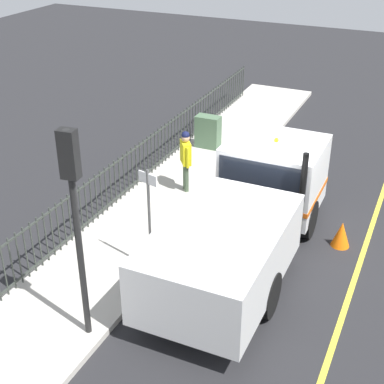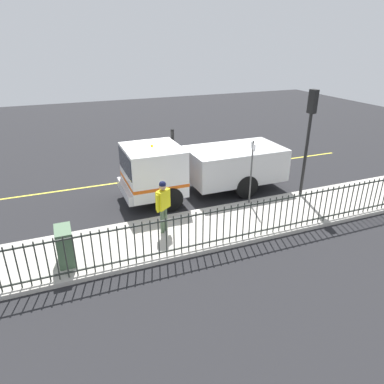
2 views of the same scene
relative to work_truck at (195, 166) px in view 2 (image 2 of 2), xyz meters
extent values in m
plane|color=#232326|center=(-0.24, -0.91, -1.26)|extent=(50.53, 50.53, 0.00)
cube|color=#B7B2A8|center=(2.87, -0.91, -1.19)|extent=(2.64, 22.97, 0.14)
cube|color=yellow|center=(-2.45, -0.91, -1.25)|extent=(0.12, 20.67, 0.01)
cube|color=white|center=(0.00, -1.72, 0.10)|extent=(2.29, 2.10, 1.75)
cube|color=black|center=(0.00, -1.72, 0.48)|extent=(2.11, 2.14, 0.77)
cube|color=silver|center=(0.00, 1.82, -0.12)|extent=(2.29, 3.93, 1.32)
cube|color=silver|center=(0.00, -2.85, -0.63)|extent=(2.18, 0.20, 0.36)
cube|color=#DB5914|center=(0.00, -1.72, -0.29)|extent=(2.32, 2.12, 0.12)
cylinder|color=black|center=(1.03, -1.40, -0.78)|extent=(0.30, 0.96, 0.96)
cylinder|color=black|center=(-1.02, -1.40, -0.78)|extent=(0.30, 0.96, 0.96)
cylinder|color=black|center=(1.03, 1.82, -0.78)|extent=(0.30, 0.96, 0.96)
cylinder|color=black|center=(-1.03, 1.82, -0.78)|extent=(0.30, 0.96, 0.96)
sphere|color=orange|center=(0.00, -1.72, 1.02)|extent=(0.12, 0.12, 0.12)
cylinder|color=black|center=(-0.99, -0.57, 0.27)|extent=(0.14, 0.14, 2.09)
cube|color=yellow|center=(2.63, -2.14, 0.03)|extent=(0.48, 0.53, 0.62)
sphere|color=tan|center=(2.63, -2.14, 0.46)|extent=(0.23, 0.23, 0.23)
sphere|color=#14193F|center=(2.63, -2.14, 0.54)|extent=(0.22, 0.22, 0.22)
cylinder|color=#4C6047|center=(2.68, -2.22, -0.70)|extent=(0.12, 0.12, 0.84)
cylinder|color=#4C6047|center=(2.58, -2.07, -0.70)|extent=(0.12, 0.12, 0.84)
cylinder|color=yellow|center=(2.80, -2.37, 0.00)|extent=(0.09, 0.09, 0.59)
cylinder|color=yellow|center=(2.46, -1.92, 0.00)|extent=(0.09, 0.09, 0.59)
cylinder|color=#2D332D|center=(4.02, -6.58, -0.49)|extent=(0.04, 0.04, 1.26)
cylinder|color=#2D332D|center=(4.02, -6.36, -0.49)|extent=(0.04, 0.04, 1.26)
cylinder|color=#2D332D|center=(4.02, -6.13, -0.49)|extent=(0.04, 0.04, 1.26)
cylinder|color=#2D332D|center=(4.02, -5.90, -0.49)|extent=(0.04, 0.04, 1.26)
cylinder|color=#2D332D|center=(4.02, -5.68, -0.49)|extent=(0.04, 0.04, 1.26)
cylinder|color=#2D332D|center=(4.02, -5.45, -0.49)|extent=(0.04, 0.04, 1.26)
cylinder|color=#2D332D|center=(4.02, -5.22, -0.49)|extent=(0.04, 0.04, 1.26)
cylinder|color=#2D332D|center=(4.02, -4.99, -0.49)|extent=(0.04, 0.04, 1.26)
cylinder|color=#2D332D|center=(4.02, -4.77, -0.49)|extent=(0.04, 0.04, 1.26)
cylinder|color=#2D332D|center=(4.02, -4.54, -0.49)|extent=(0.04, 0.04, 1.26)
cylinder|color=#2D332D|center=(4.02, -4.31, -0.49)|extent=(0.04, 0.04, 1.26)
cylinder|color=#2D332D|center=(4.02, -4.09, -0.49)|extent=(0.04, 0.04, 1.26)
cylinder|color=#2D332D|center=(4.02, -3.86, -0.49)|extent=(0.04, 0.04, 1.26)
cylinder|color=#2D332D|center=(4.02, -3.63, -0.49)|extent=(0.04, 0.04, 1.26)
cylinder|color=#2D332D|center=(4.02, -3.41, -0.49)|extent=(0.04, 0.04, 1.26)
cylinder|color=#2D332D|center=(4.02, -3.18, -0.49)|extent=(0.04, 0.04, 1.26)
cylinder|color=#2D332D|center=(4.02, -2.95, -0.49)|extent=(0.04, 0.04, 1.26)
cylinder|color=#2D332D|center=(4.02, -2.72, -0.49)|extent=(0.04, 0.04, 1.26)
cylinder|color=#2D332D|center=(4.02, -2.50, -0.49)|extent=(0.04, 0.04, 1.26)
cylinder|color=#2D332D|center=(4.02, -2.27, -0.49)|extent=(0.04, 0.04, 1.26)
cylinder|color=#2D332D|center=(4.02, -2.04, -0.49)|extent=(0.04, 0.04, 1.26)
cylinder|color=#2D332D|center=(4.02, -1.82, -0.49)|extent=(0.04, 0.04, 1.26)
cylinder|color=#2D332D|center=(4.02, -1.59, -0.49)|extent=(0.04, 0.04, 1.26)
cylinder|color=#2D332D|center=(4.02, -1.36, -0.49)|extent=(0.04, 0.04, 1.26)
cylinder|color=#2D332D|center=(4.02, -1.14, -0.49)|extent=(0.04, 0.04, 1.26)
cylinder|color=#2D332D|center=(4.02, -0.91, -0.49)|extent=(0.04, 0.04, 1.26)
cylinder|color=#2D332D|center=(4.02, -0.68, -0.49)|extent=(0.04, 0.04, 1.26)
cylinder|color=#2D332D|center=(4.02, -0.45, -0.49)|extent=(0.04, 0.04, 1.26)
cylinder|color=#2D332D|center=(4.02, -0.23, -0.49)|extent=(0.04, 0.04, 1.26)
cylinder|color=#2D332D|center=(4.02, 0.00, -0.49)|extent=(0.04, 0.04, 1.26)
cylinder|color=#2D332D|center=(4.02, 0.23, -0.49)|extent=(0.04, 0.04, 1.26)
cylinder|color=#2D332D|center=(4.02, 0.45, -0.49)|extent=(0.04, 0.04, 1.26)
cylinder|color=#2D332D|center=(4.02, 0.68, -0.49)|extent=(0.04, 0.04, 1.26)
cylinder|color=#2D332D|center=(4.02, 0.91, -0.49)|extent=(0.04, 0.04, 1.26)
cylinder|color=#2D332D|center=(4.02, 1.14, -0.49)|extent=(0.04, 0.04, 1.26)
cylinder|color=#2D332D|center=(4.02, 1.36, -0.49)|extent=(0.04, 0.04, 1.26)
cylinder|color=#2D332D|center=(4.02, 1.59, -0.49)|extent=(0.04, 0.04, 1.26)
cylinder|color=#2D332D|center=(4.02, 1.82, -0.49)|extent=(0.04, 0.04, 1.26)
cylinder|color=#2D332D|center=(4.02, 2.04, -0.49)|extent=(0.04, 0.04, 1.26)
cylinder|color=#2D332D|center=(4.02, 2.27, -0.49)|extent=(0.04, 0.04, 1.26)
cylinder|color=#2D332D|center=(4.02, 2.50, -0.49)|extent=(0.04, 0.04, 1.26)
cylinder|color=#2D332D|center=(4.02, 2.72, -0.49)|extent=(0.04, 0.04, 1.26)
cylinder|color=#2D332D|center=(4.02, 2.95, -0.49)|extent=(0.04, 0.04, 1.26)
cylinder|color=#2D332D|center=(4.02, 3.18, -0.49)|extent=(0.04, 0.04, 1.26)
cylinder|color=#2D332D|center=(4.02, 3.41, -0.49)|extent=(0.04, 0.04, 1.26)
cylinder|color=#2D332D|center=(4.02, 3.63, -0.49)|extent=(0.04, 0.04, 1.26)
cylinder|color=#2D332D|center=(4.02, 3.86, -0.49)|extent=(0.04, 0.04, 1.26)
cylinder|color=#2D332D|center=(4.02, 4.09, -0.49)|extent=(0.04, 0.04, 1.26)
cylinder|color=#2D332D|center=(4.02, 4.31, -0.49)|extent=(0.04, 0.04, 1.26)
cylinder|color=#2D332D|center=(4.02, 4.54, -0.49)|extent=(0.04, 0.04, 1.26)
cylinder|color=#2D332D|center=(4.02, 4.77, -0.49)|extent=(0.04, 0.04, 1.26)
cylinder|color=#2D332D|center=(4.02, 4.99, -0.49)|extent=(0.04, 0.04, 1.26)
cylinder|color=#2D332D|center=(4.02, 5.22, -0.49)|extent=(0.04, 0.04, 1.26)
cylinder|color=#2D332D|center=(4.02, 5.45, -0.49)|extent=(0.04, 0.04, 1.26)
cylinder|color=#2D332D|center=(4.02, 5.68, -0.49)|extent=(0.04, 0.04, 1.26)
cube|color=#2D332D|center=(4.02, -0.91, 0.04)|extent=(0.04, 19.52, 0.04)
cube|color=#2D332D|center=(4.02, -0.91, -0.97)|extent=(0.04, 19.52, 0.04)
cylinder|color=black|center=(1.87, 3.87, 0.95)|extent=(0.12, 0.12, 4.13)
cube|color=black|center=(1.87, 3.87, 2.59)|extent=(0.32, 0.24, 0.85)
sphere|color=red|center=(1.87, 3.87, 2.84)|extent=(0.16, 0.16, 0.16)
sphere|color=yellow|center=(1.87, 3.87, 2.59)|extent=(0.16, 0.16, 0.16)
sphere|color=green|center=(1.87, 3.87, 2.33)|extent=(0.16, 0.16, 0.16)
cube|color=#4C6B4C|center=(3.26, -5.21, -0.59)|extent=(0.79, 0.44, 1.06)
cone|color=orange|center=(-1.88, -1.30, -0.93)|extent=(0.45, 0.45, 0.64)
cylinder|color=#4C4C4C|center=(1.75, 1.57, 0.10)|extent=(0.06, 0.06, 2.44)
cube|color=white|center=(1.75, 1.57, 1.12)|extent=(0.49, 0.16, 0.24)
camera|label=1|loc=(-3.34, 10.53, 6.29)|focal=52.49mm
camera|label=2|loc=(12.26, -5.00, 4.68)|focal=32.72mm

